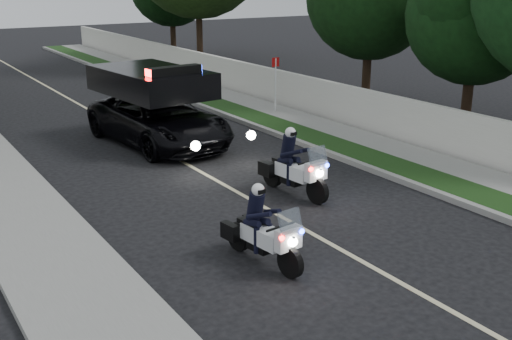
# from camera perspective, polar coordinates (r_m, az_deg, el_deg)

# --- Properties ---
(ground) EXTENTS (120.00, 120.00, 0.00)m
(ground) POSITION_cam_1_polar(r_m,az_deg,el_deg) (12.44, 9.90, -8.36)
(ground) COLOR black
(ground) RESTS_ON ground
(curb_right) EXTENTS (0.20, 60.00, 0.15)m
(curb_right) POSITION_cam_1_polar(r_m,az_deg,el_deg) (22.30, 0.63, 3.77)
(curb_right) COLOR gray
(curb_right) RESTS_ON ground
(grass_verge) EXTENTS (1.20, 60.00, 0.16)m
(grass_verge) POSITION_cam_1_polar(r_m,az_deg,el_deg) (22.68, 2.12, 4.00)
(grass_verge) COLOR #193814
(grass_verge) RESTS_ON ground
(sidewalk_right) EXTENTS (1.40, 60.00, 0.16)m
(sidewalk_right) POSITION_cam_1_polar(r_m,az_deg,el_deg) (23.42, 4.76, 4.38)
(sidewalk_right) COLOR gray
(sidewalk_right) RESTS_ON ground
(property_wall) EXTENTS (0.22, 60.00, 1.50)m
(property_wall) POSITION_cam_1_polar(r_m,az_deg,el_deg) (23.88, 6.73, 6.23)
(property_wall) COLOR beige
(property_wall) RESTS_ON ground
(curb_left) EXTENTS (0.20, 60.00, 0.15)m
(curb_left) POSITION_cam_1_polar(r_m,az_deg,el_deg) (19.28, -20.30, 0.44)
(curb_left) COLOR gray
(curb_left) RESTS_ON ground
(lane_marking) EXTENTS (0.12, 50.00, 0.01)m
(lane_marking) POSITION_cam_1_polar(r_m,az_deg,el_deg) (20.46, -9.07, 2.07)
(lane_marking) COLOR #BFB78C
(lane_marking) RESTS_ON ground
(police_moto_left) EXTENTS (0.89, 1.94, 1.59)m
(police_moto_left) POSITION_cam_1_polar(r_m,az_deg,el_deg) (12.29, 0.58, -8.41)
(police_moto_left) COLOR silver
(police_moto_left) RESTS_ON ground
(police_moto_right) EXTENTS (0.95, 2.11, 1.73)m
(police_moto_right) POSITION_cam_1_polar(r_m,az_deg,el_deg) (15.94, 3.40, -2.22)
(police_moto_right) COLOR white
(police_moto_right) RESTS_ON ground
(police_suv) EXTENTS (3.30, 6.13, 2.86)m
(police_suv) POSITION_cam_1_polar(r_m,az_deg,el_deg) (20.83, -8.73, 2.36)
(police_suv) COLOR black
(police_suv) RESTS_ON ground
(sign_post) EXTENTS (0.40, 0.40, 2.32)m
(sign_post) POSITION_cam_1_polar(r_m,az_deg,el_deg) (25.00, 1.75, 5.09)
(sign_post) COLOR #A90C1B
(sign_post) RESTS_ON ground
(tree_right_a) EXTENTS (5.59, 5.59, 7.81)m
(tree_right_a) POSITION_cam_1_polar(r_m,az_deg,el_deg) (23.36, 18.38, 3.31)
(tree_right_a) COLOR black
(tree_right_a) RESTS_ON ground
(tree_right_c) EXTENTS (5.88, 5.88, 8.79)m
(tree_right_c) POSITION_cam_1_polar(r_m,az_deg,el_deg) (27.28, 9.88, 5.90)
(tree_right_c) COLOR black
(tree_right_c) RESTS_ON ground
(tree_right_d) EXTENTS (9.33, 9.33, 13.03)m
(tree_right_d) POSITION_cam_1_polar(r_m,az_deg,el_deg) (37.62, -5.08, 9.23)
(tree_right_d) COLOR #203D14
(tree_right_d) RESTS_ON ground
(tree_right_e) EXTENTS (6.04, 6.04, 9.14)m
(tree_right_e) POSITION_cam_1_polar(r_m,az_deg,el_deg) (42.98, -7.48, 10.19)
(tree_right_e) COLOR black
(tree_right_e) RESTS_ON ground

